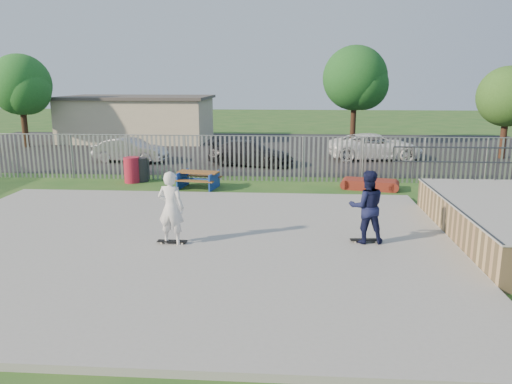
# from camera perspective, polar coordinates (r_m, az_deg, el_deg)

# --- Properties ---
(ground) EXTENTS (120.00, 120.00, 0.00)m
(ground) POSITION_cam_1_polar(r_m,az_deg,el_deg) (13.76, -9.19, -6.20)
(ground) COLOR #24571D
(ground) RESTS_ON ground
(concrete_slab) EXTENTS (15.00, 12.00, 0.15)m
(concrete_slab) POSITION_cam_1_polar(r_m,az_deg,el_deg) (13.74, -9.20, -5.90)
(concrete_slab) COLOR gray
(concrete_slab) RESTS_ON ground
(fence) EXTENTS (26.04, 16.02, 2.00)m
(fence) POSITION_cam_1_polar(r_m,az_deg,el_deg) (17.70, -2.79, 1.61)
(fence) COLOR gray
(fence) RESTS_ON ground
(picnic_table) EXTENTS (1.87, 1.63, 0.70)m
(picnic_table) POSITION_cam_1_polar(r_m,az_deg,el_deg) (20.76, -6.61, 1.42)
(picnic_table) COLOR brown
(picnic_table) RESTS_ON ground
(funbox) EXTENTS (2.10, 1.37, 0.39)m
(funbox) POSITION_cam_1_polar(r_m,az_deg,el_deg) (21.01, 12.88, 0.86)
(funbox) COLOR maroon
(funbox) RESTS_ON ground
(trash_bin_red) EXTENTS (0.67, 0.67, 1.11)m
(trash_bin_red) POSITION_cam_1_polar(r_m,az_deg,el_deg) (22.37, -14.01, 2.46)
(trash_bin_red) COLOR #A3192E
(trash_bin_red) RESTS_ON ground
(trash_bin_grey) EXTENTS (0.63, 0.63, 1.05)m
(trash_bin_grey) POSITION_cam_1_polar(r_m,az_deg,el_deg) (22.55, -13.04, 2.51)
(trash_bin_grey) COLOR #242426
(trash_bin_grey) RESTS_ON ground
(parking_lot) EXTENTS (40.00, 18.00, 0.02)m
(parking_lot) POSITION_cam_1_polar(r_m,az_deg,el_deg) (32.10, -1.51, 4.93)
(parking_lot) COLOR black
(parking_lot) RESTS_ON ground
(car_silver) EXTENTS (4.09, 1.87, 1.30)m
(car_silver) POSITION_cam_1_polar(r_m,az_deg,el_deg) (27.79, -14.16, 4.67)
(car_silver) COLOR #ABABAF
(car_silver) RESTS_ON parking_lot
(car_dark) EXTENTS (4.70, 2.60, 1.29)m
(car_dark) POSITION_cam_1_polar(r_m,az_deg,el_deg) (25.87, -0.60, 4.46)
(car_dark) COLOR black
(car_dark) RESTS_ON parking_lot
(car_white) EXTENTS (5.35, 2.89, 1.43)m
(car_white) POSITION_cam_1_polar(r_m,az_deg,el_deg) (28.66, 13.46, 5.08)
(car_white) COLOR white
(car_white) RESTS_ON parking_lot
(building) EXTENTS (10.40, 6.40, 3.20)m
(building) POSITION_cam_1_polar(r_m,az_deg,el_deg) (37.44, -13.32, 8.20)
(building) COLOR beige
(building) RESTS_ON ground
(tree_left) EXTENTS (3.88, 3.88, 5.99)m
(tree_left) POSITION_cam_1_polar(r_m,az_deg,el_deg) (36.07, -25.33, 11.01)
(tree_left) COLOR #3E2819
(tree_left) RESTS_ON ground
(tree_mid) EXTENTS (4.27, 4.27, 6.60)m
(tree_mid) POSITION_cam_1_polar(r_m,az_deg,el_deg) (34.59, 11.25, 12.63)
(tree_mid) COLOR #382316
(tree_mid) RESTS_ON ground
(tree_right) EXTENTS (3.33, 3.33, 5.13)m
(tree_right) POSITION_cam_1_polar(r_m,az_deg,el_deg) (31.30, 26.83, 9.69)
(tree_right) COLOR #3E2418
(tree_right) RESTS_ON ground
(skateboard_a) EXTENTS (0.81, 0.27, 0.08)m
(skateboard_a) POSITION_cam_1_polar(r_m,az_deg,el_deg) (13.81, 12.35, -5.45)
(skateboard_a) COLOR black
(skateboard_a) RESTS_ON concrete_slab
(skateboard_b) EXTENTS (0.80, 0.20, 0.08)m
(skateboard_b) POSITION_cam_1_polar(r_m,az_deg,el_deg) (13.56, -9.54, -5.66)
(skateboard_b) COLOR black
(skateboard_b) RESTS_ON concrete_slab
(skater_navy) EXTENTS (1.01, 0.82, 1.96)m
(skater_navy) POSITION_cam_1_polar(r_m,az_deg,el_deg) (13.54, 12.54, -1.66)
(skater_navy) COLOR #121639
(skater_navy) RESTS_ON concrete_slab
(skater_white) EXTENTS (0.79, 0.59, 1.96)m
(skater_white) POSITION_cam_1_polar(r_m,az_deg,el_deg) (13.29, -9.69, -1.80)
(skater_white) COLOR white
(skater_white) RESTS_ON concrete_slab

